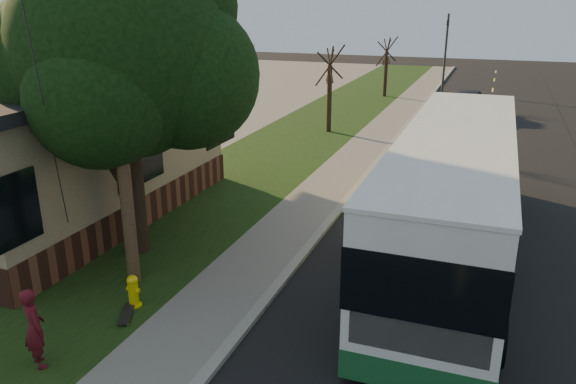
{
  "coord_description": "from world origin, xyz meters",
  "views": [
    {
      "loc": [
        4.32,
        -8.96,
        6.42
      ],
      "look_at": [
        -0.67,
        4.47,
        1.5
      ],
      "focal_mm": 35.0,
      "sensor_mm": 36.0,
      "label": 1
    }
  ],
  "objects_px": {
    "utility_pole": "(115,89)",
    "skateboard_main": "(127,314)",
    "transit_bus": "(454,191)",
    "traffic_signal": "(446,47)",
    "bare_tree_far": "(386,68)",
    "distant_car": "(466,103)",
    "fire_hydrant": "(133,291)",
    "skateboarder": "(34,328)",
    "bare_tree_near": "(329,90)",
    "dumpster": "(34,186)",
    "leafy_tree": "(126,55)"
  },
  "relations": [
    {
      "from": "bare_tree_far",
      "to": "distant_car",
      "type": "bearing_deg",
      "value": -43.38
    },
    {
      "from": "bare_tree_far",
      "to": "skateboarder",
      "type": "height_order",
      "value": "bare_tree_far"
    },
    {
      "from": "fire_hydrant",
      "to": "distant_car",
      "type": "xyz_separation_m",
      "value": [
        5.33,
        24.58,
        0.36
      ]
    },
    {
      "from": "dumpster",
      "to": "leafy_tree",
      "type": "bearing_deg",
      "value": -17.41
    },
    {
      "from": "bare_tree_far",
      "to": "transit_bus",
      "type": "relative_size",
      "value": 0.33
    },
    {
      "from": "traffic_signal",
      "to": "skateboarder",
      "type": "relative_size",
      "value": 3.54
    },
    {
      "from": "leafy_tree",
      "to": "skateboarder",
      "type": "distance_m",
      "value": 6.72
    },
    {
      "from": "distant_car",
      "to": "transit_bus",
      "type": "bearing_deg",
      "value": -83.96
    },
    {
      "from": "skateboard_main",
      "to": "distant_car",
      "type": "bearing_deg",
      "value": 78.19
    },
    {
      "from": "traffic_signal",
      "to": "dumpster",
      "type": "height_order",
      "value": "traffic_signal"
    },
    {
      "from": "fire_hydrant",
      "to": "skateboard_main",
      "type": "xyz_separation_m",
      "value": [
        0.1,
        -0.43,
        -0.3
      ]
    },
    {
      "from": "leafy_tree",
      "to": "distant_car",
      "type": "height_order",
      "value": "leafy_tree"
    },
    {
      "from": "leafy_tree",
      "to": "skateboard_main",
      "type": "bearing_deg",
      "value": -61.49
    },
    {
      "from": "bare_tree_near",
      "to": "traffic_signal",
      "type": "distance_m",
      "value": 16.52
    },
    {
      "from": "skateboard_main",
      "to": "transit_bus",
      "type": "bearing_deg",
      "value": 42.85
    },
    {
      "from": "bare_tree_far",
      "to": "dumpster",
      "type": "bearing_deg",
      "value": -103.89
    },
    {
      "from": "fire_hydrant",
      "to": "transit_bus",
      "type": "height_order",
      "value": "transit_bus"
    },
    {
      "from": "transit_bus",
      "to": "traffic_signal",
      "type": "bearing_deg",
      "value": 96.08
    },
    {
      "from": "utility_pole",
      "to": "distant_car",
      "type": "distance_m",
      "value": 24.65
    },
    {
      "from": "leafy_tree",
      "to": "skateboarder",
      "type": "bearing_deg",
      "value": -76.85
    },
    {
      "from": "leafy_tree",
      "to": "transit_bus",
      "type": "xyz_separation_m",
      "value": [
        7.74,
        2.55,
        -3.38
      ]
    },
    {
      "from": "fire_hydrant",
      "to": "bare_tree_far",
      "type": "bearing_deg",
      "value": 90.76
    },
    {
      "from": "traffic_signal",
      "to": "distant_car",
      "type": "bearing_deg",
      "value": -76.67
    },
    {
      "from": "bare_tree_far",
      "to": "dumpster",
      "type": "xyz_separation_m",
      "value": [
        -6.36,
        -25.72,
        -1.27
      ]
    },
    {
      "from": "transit_bus",
      "to": "bare_tree_far",
      "type": "bearing_deg",
      "value": 104.83
    },
    {
      "from": "bare_tree_near",
      "to": "distant_car",
      "type": "distance_m",
      "value": 9.17
    },
    {
      "from": "bare_tree_near",
      "to": "skateboarder",
      "type": "bearing_deg",
      "value": -88.59
    },
    {
      "from": "leafy_tree",
      "to": "bare_tree_far",
      "type": "distance_m",
      "value": 27.56
    },
    {
      "from": "leafy_tree",
      "to": "fire_hydrant",
      "type": "bearing_deg",
      "value": -59.33
    },
    {
      "from": "utility_pole",
      "to": "skateboard_main",
      "type": "distance_m",
      "value": 4.79
    },
    {
      "from": "skateboard_main",
      "to": "distant_car",
      "type": "relative_size",
      "value": 0.19
    },
    {
      "from": "skateboarder",
      "to": "distant_car",
      "type": "xyz_separation_m",
      "value": [
        5.73,
        26.95,
        -0.05
      ]
    },
    {
      "from": "transit_bus",
      "to": "skateboard_main",
      "type": "bearing_deg",
      "value": -137.15
    },
    {
      "from": "skateboarder",
      "to": "distant_car",
      "type": "height_order",
      "value": "skateboarder"
    },
    {
      "from": "traffic_signal",
      "to": "bare_tree_near",
      "type": "bearing_deg",
      "value": -104.04
    },
    {
      "from": "transit_bus",
      "to": "skateboard_main",
      "type": "relative_size",
      "value": 14.02
    },
    {
      "from": "fire_hydrant",
      "to": "bare_tree_far",
      "type": "xyz_separation_m",
      "value": [
        -0.4,
        30.0,
        1.57
      ]
    },
    {
      "from": "transit_bus",
      "to": "bare_tree_near",
      "type": "bearing_deg",
      "value": 118.91
    },
    {
      "from": "utility_pole",
      "to": "bare_tree_far",
      "type": "height_order",
      "value": "utility_pole"
    },
    {
      "from": "leafy_tree",
      "to": "bare_tree_near",
      "type": "bearing_deg",
      "value": 87.5
    },
    {
      "from": "transit_bus",
      "to": "dumpster",
      "type": "bearing_deg",
      "value": -175.9
    },
    {
      "from": "traffic_signal",
      "to": "transit_bus",
      "type": "relative_size",
      "value": 0.44
    },
    {
      "from": "leafy_tree",
      "to": "utility_pole",
      "type": "bearing_deg",
      "value": -62.4
    },
    {
      "from": "utility_pole",
      "to": "skateboard_main",
      "type": "relative_size",
      "value": 10.27
    },
    {
      "from": "fire_hydrant",
      "to": "transit_bus",
      "type": "relative_size",
      "value": 0.06
    },
    {
      "from": "skateboarder",
      "to": "transit_bus",
      "type": "bearing_deg",
      "value": -101.98
    },
    {
      "from": "distant_car",
      "to": "skateboard_main",
      "type": "bearing_deg",
      "value": -98.25
    },
    {
      "from": "leafy_tree",
      "to": "distant_car",
      "type": "relative_size",
      "value": 1.67
    },
    {
      "from": "skateboarder",
      "to": "distant_car",
      "type": "bearing_deg",
      "value": -73.05
    },
    {
      "from": "utility_pole",
      "to": "skateboarder",
      "type": "distance_m",
      "value": 5.07
    }
  ]
}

